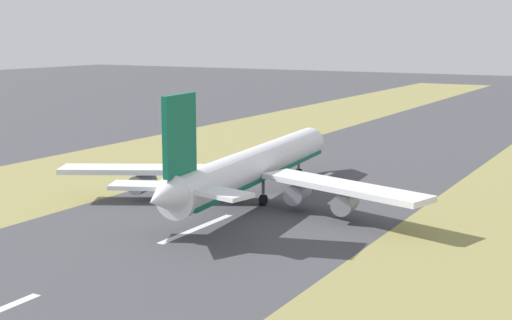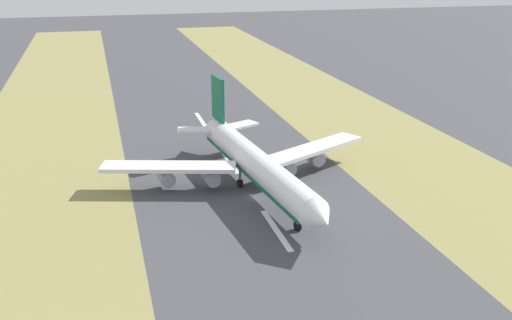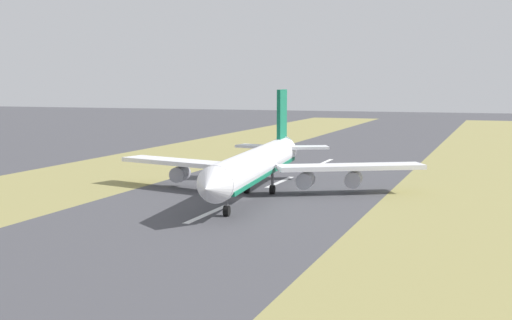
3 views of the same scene
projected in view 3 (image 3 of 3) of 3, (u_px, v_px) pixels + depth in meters
The scene contains 7 objects.
ground_plane at pixel (242, 199), 134.40m from camera, with size 800.00×800.00×0.00m, color #424247.
grass_median_west at pixel (493, 213), 119.56m from camera, with size 40.00×600.00×0.01m, color olive.
grass_median_east at pixel (41, 187), 149.24m from camera, with size 40.00×600.00×0.01m, color olive.
centreline_dash_near at pixel (324, 163), 194.10m from camera, with size 1.20×18.00×0.01m, color silver.
centreline_dash_mid at pixel (280, 182), 156.60m from camera, with size 1.20×18.00×0.01m, color silver.
centreline_dash_far at pixel (208, 214), 119.09m from camera, with size 1.20×18.00×0.01m, color silver.
airplane_main_jet at pixel (258, 164), 138.55m from camera, with size 63.75×67.20×20.20m.
Camera 3 is at (-46.49, 124.42, 21.96)m, focal length 50.00 mm.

